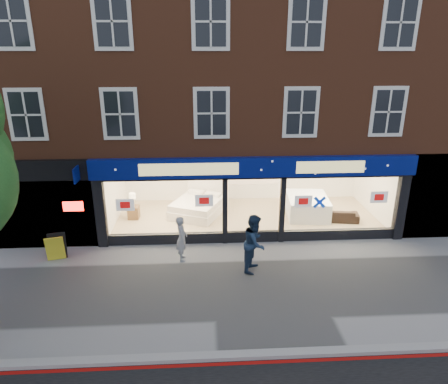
{
  "coord_description": "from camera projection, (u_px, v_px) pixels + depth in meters",
  "views": [
    {
      "loc": [
        -1.84,
        -10.35,
        6.76
      ],
      "look_at": [
        -1.12,
        2.5,
        2.19
      ],
      "focal_mm": 32.0,
      "sensor_mm": 36.0,
      "label": 1
    }
  ],
  "objects": [
    {
      "name": "bedside_table",
      "position": [
        134.0,
        212.0,
        16.69
      ],
      "size": [
        0.48,
        0.48,
        0.55
      ],
      "primitive_type": "cube",
      "rotation": [
        0.0,
        0.0,
        -0.07
      ],
      "color": "brown",
      "rests_on": "showroom_floor"
    },
    {
      "name": "display_bed",
      "position": [
        199.0,
        206.0,
        17.17
      ],
      "size": [
        2.65,
        2.86,
        1.3
      ],
      "rotation": [
        0.0,
        0.0,
        -0.42
      ],
      "color": "white",
      "rests_on": "showroom_floor"
    },
    {
      "name": "showroom_floor",
      "position": [
        246.0,
        217.0,
        17.02
      ],
      "size": [
        11.0,
        4.5,
        0.1
      ],
      "primitive_type": "cube",
      "color": "tan",
      "rests_on": "ground"
    },
    {
      "name": "a_board",
      "position": [
        56.0,
        247.0,
        13.54
      ],
      "size": [
        0.67,
        0.52,
        0.92
      ],
      "primitive_type": "cube",
      "rotation": [
        0.0,
        0.0,
        0.24
      ],
      "color": "gold",
      "rests_on": "ground"
    },
    {
      "name": "pedestrian_blue",
      "position": [
        255.0,
        243.0,
        12.74
      ],
      "size": [
        1.02,
        1.14,
        1.92
      ],
      "primitive_type": "imported",
      "rotation": [
        0.0,
        0.0,
        1.18
      ],
      "color": "#162740",
      "rests_on": "ground"
    },
    {
      "name": "building",
      "position": [
        245.0,
        53.0,
        16.39
      ],
      "size": [
        19.0,
        8.26,
        10.3
      ],
      "color": "brown",
      "rests_on": "ground"
    },
    {
      "name": "sofa",
      "position": [
        337.0,
        215.0,
        16.49
      ],
      "size": [
        1.78,
        0.92,
        0.49
      ],
      "primitive_type": "imported",
      "rotation": [
        0.0,
        0.0,
        2.98
      ],
      "color": "black",
      "rests_on": "showroom_floor"
    },
    {
      "name": "pedestrian_grey",
      "position": [
        182.0,
        238.0,
        13.43
      ],
      "size": [
        0.41,
        0.6,
        1.58
      ],
      "primitive_type": "imported",
      "rotation": [
        0.0,
        0.0,
        1.63
      ],
      "color": "#989AA0",
      "rests_on": "ground"
    },
    {
      "name": "kerb_line",
      "position": [
        286.0,
        362.0,
        9.18
      ],
      "size": [
        60.0,
        0.1,
        0.01
      ],
      "primitive_type": "cube",
      "color": "#8C0A07",
      "rests_on": "ground"
    },
    {
      "name": "mattress_stack",
      "position": [
        307.0,
        206.0,
        16.99
      ],
      "size": [
        1.87,
        2.26,
        0.83
      ],
      "rotation": [
        0.0,
        0.0,
        -0.1
      ],
      "color": "white",
      "rests_on": "showroom_floor"
    },
    {
      "name": "kerb_stone",
      "position": [
        284.0,
        353.0,
        9.35
      ],
      "size": [
        60.0,
        0.25,
        0.12
      ],
      "primitive_type": "cube",
      "color": "gray",
      "rests_on": "ground"
    },
    {
      "name": "ground",
      "position": [
        265.0,
        287.0,
        12.1
      ],
      "size": [
        120.0,
        120.0,
        0.0
      ],
      "primitive_type": "plane",
      "color": "gray",
      "rests_on": "ground"
    }
  ]
}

